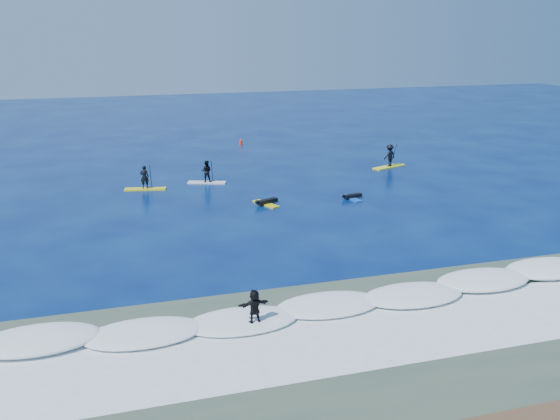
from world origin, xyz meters
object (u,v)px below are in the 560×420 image
object	(u,v)px
sup_paddler_center	(207,173)
sup_paddler_right	(390,157)
sup_paddler_left	(145,181)
prone_paddler_near	(266,202)
wave_surfer	(254,309)
prone_paddler_far	(352,197)
marker_buoy	(241,142)

from	to	relation	value
sup_paddler_center	sup_paddler_right	size ratio (longest dim) A/B	0.89
sup_paddler_left	prone_paddler_near	bearing A→B (deg)	-29.07
sup_paddler_center	wave_surfer	xyz separation A→B (m)	(-2.56, -24.71, 0.08)
prone_paddler_far	sup_paddler_center	bearing A→B (deg)	39.82
sup_paddler_center	prone_paddler_far	world-z (taller)	sup_paddler_center
sup_paddler_left	sup_paddler_right	xyz separation A→B (m)	(21.07, 1.69, 0.24)
wave_surfer	marker_buoy	distance (m)	40.77
prone_paddler_near	marker_buoy	world-z (taller)	marker_buoy
sup_paddler_center	marker_buoy	world-z (taller)	sup_paddler_center
sup_paddler_left	sup_paddler_right	world-z (taller)	sup_paddler_right
sup_paddler_right	prone_paddler_near	world-z (taller)	sup_paddler_right
marker_buoy	sup_paddler_center	bearing A→B (deg)	-112.78
sup_paddler_left	marker_buoy	distance (m)	19.30
sup_paddler_left	wave_surfer	distance (m)	24.14
sup_paddler_left	marker_buoy	world-z (taller)	sup_paddler_left
sup_paddler_center	wave_surfer	distance (m)	24.84
wave_surfer	prone_paddler_near	bearing A→B (deg)	67.20
sup_paddler_left	prone_paddler_near	size ratio (longest dim) A/B	1.34
prone_paddler_near	marker_buoy	xyz separation A→B (m)	(3.52, 22.32, 0.13)
sup_paddler_right	prone_paddler_far	distance (m)	11.24
sup_paddler_left	sup_paddler_center	world-z (taller)	sup_paddler_left
prone_paddler_near	wave_surfer	world-z (taller)	wave_surfer
sup_paddler_right	wave_surfer	distance (m)	31.87
sup_paddler_left	sup_paddler_center	distance (m)	4.86
sup_paddler_left	prone_paddler_near	distance (m)	10.07
sup_paddler_center	prone_paddler_far	bearing A→B (deg)	-20.41
prone_paddler_far	sup_paddler_left	bearing A→B (deg)	53.28
sup_paddler_left	wave_surfer	bearing A→B (deg)	-72.97
wave_surfer	marker_buoy	xyz separation A→B (m)	(8.89, 39.79, -0.56)
sup_paddler_right	marker_buoy	bearing A→B (deg)	104.13
sup_paddler_center	wave_surfer	bearing A→B (deg)	-76.38
sup_paddler_left	sup_paddler_center	xyz separation A→B (m)	(4.81, 0.67, 0.10)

